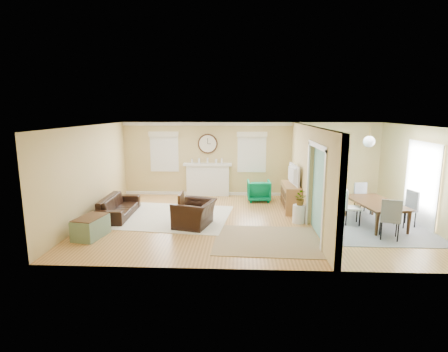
{
  "coord_description": "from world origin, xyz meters",
  "views": [
    {
      "loc": [
        -0.35,
        -9.26,
        3.0
      ],
      "look_at": [
        -0.8,
        0.3,
        1.2
      ],
      "focal_mm": 28.0,
      "sensor_mm": 36.0,
      "label": 1
    }
  ],
  "objects": [
    {
      "name": "credenza",
      "position": [
        1.19,
        1.16,
        0.4
      ],
      "size": [
        0.47,
        1.38,
        0.8
      ],
      "color": "olive",
      "rests_on": "floor"
    },
    {
      "name": "trunk",
      "position": [
        -3.91,
        -1.44,
        0.25
      ],
      "size": [
        0.68,
        0.96,
        0.51
      ],
      "color": "gray",
      "rests_on": "floor"
    },
    {
      "name": "dining_table",
      "position": [
        3.27,
        -0.16,
        0.32
      ],
      "size": [
        1.29,
        1.95,
        0.64
      ],
      "primitive_type": "imported",
      "rotation": [
        0.0,
        0.0,
        1.74
      ],
      "color": "#442610",
      "rests_on": "floor"
    },
    {
      "name": "green_chair",
      "position": [
        0.28,
        2.22,
        0.35
      ],
      "size": [
        0.78,
        0.8,
        0.7
      ],
      "primitive_type": "imported",
      "rotation": [
        0.0,
        0.0,
        3.18
      ],
      "color": "#006C35",
      "rests_on": "floor"
    },
    {
      "name": "window_left",
      "position": [
        -3.05,
        2.95,
        1.66
      ],
      "size": [
        1.05,
        0.13,
        1.42
      ],
      "color": "white",
      "rests_on": "wall_back"
    },
    {
      "name": "garden_stool",
      "position": [
        1.25,
        -0.09,
        0.25
      ],
      "size": [
        0.34,
        0.34,
        0.49
      ],
      "primitive_type": "cylinder",
      "color": "white",
      "rests_on": "floor"
    },
    {
      "name": "pendant",
      "position": [
        3.0,
        0.0,
        2.2
      ],
      "size": [
        0.3,
        0.3,
        0.55
      ],
      "color": "gold",
      "rests_on": "ceiling"
    },
    {
      "name": "partition",
      "position": [
        1.51,
        0.28,
        1.36
      ],
      "size": [
        0.17,
        6.0,
        2.6
      ],
      "color": "tan",
      "rests_on": "ground"
    },
    {
      "name": "wall_front",
      "position": [
        0.0,
        -3.0,
        1.3
      ],
      "size": [
        9.0,
        0.02,
        2.6
      ],
      "primitive_type": "cube",
      "color": "tan",
      "rests_on": "ground"
    },
    {
      "name": "wall_clock",
      "position": [
        -1.5,
        2.97,
        1.85
      ],
      "size": [
        0.7,
        0.07,
        0.7
      ],
      "color": "#442610",
      "rests_on": "wall_back"
    },
    {
      "name": "tv",
      "position": [
        1.17,
        1.16,
        1.1
      ],
      "size": [
        0.25,
        1.07,
        0.61
      ],
      "primitive_type": "imported",
      "rotation": [
        0.0,
        0.0,
        1.68
      ],
      "color": "black",
      "rests_on": "credenza"
    },
    {
      "name": "window_right",
      "position": [
        0.05,
        2.95,
        1.66
      ],
      "size": [
        1.05,
        0.13,
        1.42
      ],
      "color": "white",
      "rests_on": "wall_back"
    },
    {
      "name": "dining_chair_n",
      "position": [
        3.27,
        0.86,
        0.53
      ],
      "size": [
        0.48,
        0.48,
        0.9
      ],
      "color": "slate",
      "rests_on": "floor"
    },
    {
      "name": "rug_grey",
      "position": [
        3.27,
        -0.16,
        0.01
      ],
      "size": [
        2.58,
        3.23,
        0.01
      ],
      "primitive_type": "cube",
      "color": "slate",
      "rests_on": "floor"
    },
    {
      "name": "sofa",
      "position": [
        -3.84,
        0.28,
        0.29
      ],
      "size": [
        0.84,
        2.01,
        0.58
      ],
      "primitive_type": "imported",
      "rotation": [
        0.0,
        0.0,
        1.61
      ],
      "color": "black",
      "rests_on": "floor"
    },
    {
      "name": "french_doors",
      "position": [
        4.45,
        0.0,
        1.1
      ],
      "size": [
        0.06,
        1.7,
        2.2
      ],
      "color": "white",
      "rests_on": "ground"
    },
    {
      "name": "rug_cream",
      "position": [
        -2.24,
        0.26,
        0.01
      ],
      "size": [
        3.36,
        3.0,
        0.02
      ],
      "primitive_type": "cube",
      "rotation": [
        0.0,
        0.0,
        -0.11
      ],
      "color": "beige",
      "rests_on": "floor"
    },
    {
      "name": "dining_chair_w",
      "position": [
        2.63,
        -0.16,
        0.56
      ],
      "size": [
        0.46,
        0.46,
        0.95
      ],
      "color": "white",
      "rests_on": "floor"
    },
    {
      "name": "dining_chair_e",
      "position": [
        3.98,
        -0.26,
        0.56
      ],
      "size": [
        0.52,
        0.52,
        0.95
      ],
      "color": "slate",
      "rests_on": "floor"
    },
    {
      "name": "wall_back",
      "position": [
        0.0,
        3.0,
        1.3
      ],
      "size": [
        9.0,
        0.02,
        2.6
      ],
      "primitive_type": "cube",
      "color": "tan",
      "rests_on": "ground"
    },
    {
      "name": "ceiling",
      "position": [
        0.0,
        0.0,
        2.6
      ],
      "size": [
        9.0,
        6.0,
        0.02
      ],
      "primitive_type": "cube",
      "color": "white",
      "rests_on": "wall_back"
    },
    {
      "name": "potted_plant",
      "position": [
        1.25,
        -0.09,
        0.68
      ],
      "size": [
        0.4,
        0.43,
        0.38
      ],
      "primitive_type": "imported",
      "rotation": [
        0.0,
        0.0,
        1.96
      ],
      "color": "#337F33",
      "rests_on": "garden_stool"
    },
    {
      "name": "wall_left",
      "position": [
        -4.5,
        0.0,
        1.3
      ],
      "size": [
        0.02,
        6.0,
        2.6
      ],
      "primitive_type": "cube",
      "color": "tan",
      "rests_on": "ground"
    },
    {
      "name": "dining_chair_s",
      "position": [
        3.18,
        -1.2,
        0.59
      ],
      "size": [
        0.55,
        0.55,
        1.0
      ],
      "color": "slate",
      "rests_on": "floor"
    },
    {
      "name": "rug_jute",
      "position": [
        0.29,
        -1.46,
        0.01
      ],
      "size": [
        2.51,
        2.08,
        0.01
      ],
      "primitive_type": "cube",
      "rotation": [
        0.0,
        0.0,
        -0.04
      ],
      "color": "tan",
      "rests_on": "floor"
    },
    {
      "name": "wall_right",
      "position": [
        4.5,
        0.0,
        1.3
      ],
      "size": [
        0.02,
        6.0,
        2.6
      ],
      "primitive_type": "cube",
      "color": "tan",
      "rests_on": "ground"
    },
    {
      "name": "fireplace",
      "position": [
        -1.5,
        2.88,
        0.6
      ],
      "size": [
        1.7,
        0.3,
        1.17
      ],
      "color": "white",
      "rests_on": "ground"
    },
    {
      "name": "eames_chair",
      "position": [
        -1.53,
        -0.52,
        0.34
      ],
      "size": [
        1.16,
        1.26,
        0.69
      ],
      "primitive_type": "imported",
      "rotation": [
        0.0,
        0.0,
        -1.83
      ],
      "color": "black",
      "rests_on": "floor"
    },
    {
      "name": "floor",
      "position": [
        0.0,
        0.0,
        0.0
      ],
      "size": [
        9.0,
        9.0,
        0.0
      ],
      "primitive_type": "plane",
      "color": "#9E6B38",
      "rests_on": "ground"
    }
  ]
}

